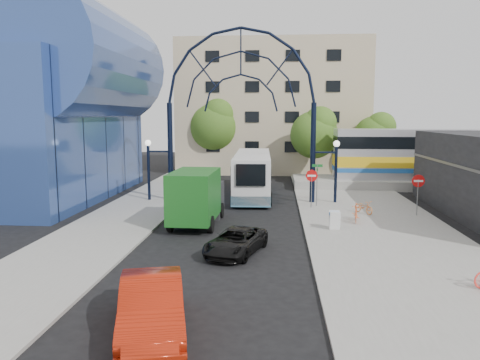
# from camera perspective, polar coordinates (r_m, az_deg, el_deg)

# --- Properties ---
(ground) EXTENTS (120.00, 120.00, 0.00)m
(ground) POSITION_cam_1_polar(r_m,az_deg,el_deg) (19.65, -3.09, -10.23)
(ground) COLOR black
(ground) RESTS_ON ground
(sidewalk_east) EXTENTS (8.00, 56.00, 0.12)m
(sidewalk_east) POSITION_cam_1_polar(r_m,az_deg,el_deg) (23.95, 17.76, -7.14)
(sidewalk_east) COLOR gray
(sidewalk_east) RESTS_ON ground
(plaza_west) EXTENTS (5.00, 50.00, 0.12)m
(plaza_west) POSITION_cam_1_polar(r_m,az_deg,el_deg) (26.80, -15.33, -5.46)
(plaza_west) COLOR gray
(plaza_west) RESTS_ON ground
(gateway_arch) EXTENTS (13.64, 0.44, 12.10)m
(gateway_arch) POSITION_cam_1_polar(r_m,az_deg,el_deg) (32.71, 0.10, 12.14)
(gateway_arch) COLOR black
(gateway_arch) RESTS_ON ground
(stop_sign) EXTENTS (0.80, 0.07, 2.50)m
(stop_sign) POSITION_cam_1_polar(r_m,az_deg,el_deg) (30.87, 8.73, 0.10)
(stop_sign) COLOR slate
(stop_sign) RESTS_ON sidewalk_east
(do_not_enter_sign) EXTENTS (0.76, 0.07, 2.48)m
(do_not_enter_sign) POSITION_cam_1_polar(r_m,az_deg,el_deg) (30.04, 20.89, -0.57)
(do_not_enter_sign) COLOR slate
(do_not_enter_sign) RESTS_ON sidewalk_east
(street_name_sign) EXTENTS (0.70, 0.70, 2.80)m
(street_name_sign) POSITION_cam_1_polar(r_m,az_deg,el_deg) (31.48, 9.38, 0.49)
(street_name_sign) COLOR slate
(street_name_sign) RESTS_ON sidewalk_east
(sandwich_board) EXTENTS (0.55, 0.61, 0.99)m
(sandwich_board) POSITION_cam_1_polar(r_m,az_deg,el_deg) (25.26, 11.48, -4.56)
(sandwich_board) COLOR white
(sandwich_board) RESTS_ON sidewalk_east
(transit_hall) EXTENTS (16.50, 18.00, 14.50)m
(transit_hall) POSITION_cam_1_polar(r_m,az_deg,el_deg) (37.96, -23.72, 8.08)
(transit_hall) COLOR #2F4A8F
(transit_hall) RESTS_ON ground
(apartment_block) EXTENTS (20.00, 12.10, 14.00)m
(apartment_block) POSITION_cam_1_polar(r_m,az_deg,el_deg) (53.50, 4.01, 8.76)
(apartment_block) COLOR #C9B28B
(apartment_block) RESTS_ON ground
(tree_north_a) EXTENTS (4.48, 4.48, 7.00)m
(tree_north_a) POSITION_cam_1_polar(r_m,az_deg,el_deg) (44.62, 9.20, 5.80)
(tree_north_a) COLOR #382314
(tree_north_a) RESTS_ON ground
(tree_north_b) EXTENTS (5.12, 5.12, 8.00)m
(tree_north_b) POSITION_cam_1_polar(r_m,az_deg,el_deg) (48.87, -3.02, 6.83)
(tree_north_b) COLOR #382314
(tree_north_b) RESTS_ON ground
(tree_north_c) EXTENTS (4.16, 4.16, 6.50)m
(tree_north_c) POSITION_cam_1_polar(r_m,az_deg,el_deg) (47.46, 16.26, 5.31)
(tree_north_c) COLOR #382314
(tree_north_c) RESTS_ON ground
(city_bus) EXTENTS (3.08, 11.89, 3.24)m
(city_bus) POSITION_cam_1_polar(r_m,az_deg,el_deg) (35.96, 1.55, 0.79)
(city_bus) COLOR silver
(city_bus) RESTS_ON ground
(green_truck) EXTENTS (2.54, 6.25, 3.12)m
(green_truck) POSITION_cam_1_polar(r_m,az_deg,el_deg) (26.48, -5.21, -2.06)
(green_truck) COLOR black
(green_truck) RESTS_ON ground
(black_suv) EXTENTS (2.97, 4.44, 1.13)m
(black_suv) POSITION_cam_1_polar(r_m,az_deg,el_deg) (20.89, -0.50, -7.50)
(black_suv) COLOR black
(black_suv) RESTS_ON ground
(red_sedan) EXTENTS (2.87, 5.16, 1.61)m
(red_sedan) POSITION_cam_1_polar(r_m,az_deg,el_deg) (13.73, -10.72, -14.91)
(red_sedan) COLOR #A61D0A
(red_sedan) RESTS_ON ground
(bike_near_a) EXTENTS (1.27, 1.58, 0.80)m
(bike_near_a) POSITION_cam_1_polar(r_m,az_deg,el_deg) (29.85, 14.84, -3.19)
(bike_near_a) COLOR orange
(bike_near_a) RESTS_ON sidewalk_east
(bike_near_b) EXTENTS (0.73, 1.73, 1.01)m
(bike_near_b) POSITION_cam_1_polar(r_m,az_deg,el_deg) (27.45, 13.95, -3.89)
(bike_near_b) COLOR orange
(bike_near_b) RESTS_ON sidewalk_east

